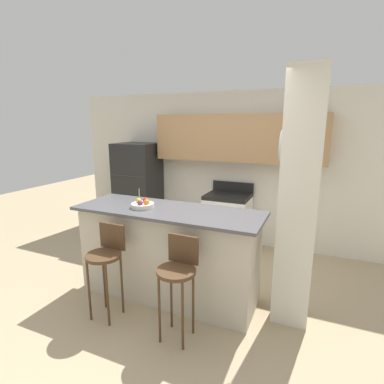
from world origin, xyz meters
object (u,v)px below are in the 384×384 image
(stove_range, at_px, (227,221))
(bar_stool_left, at_px, (106,257))
(refrigerator, at_px, (138,190))
(fruit_bowl, at_px, (143,204))
(bar_stool_right, at_px, (178,272))

(stove_range, height_order, bar_stool_left, stove_range)
(refrigerator, height_order, bar_stool_left, refrigerator)
(refrigerator, distance_m, stove_range, 1.75)
(stove_range, bearing_deg, refrigerator, -179.10)
(stove_range, relative_size, fruit_bowl, 4.07)
(stove_range, relative_size, bar_stool_right, 1.07)
(stove_range, xyz_separation_m, fruit_bowl, (-0.50, -1.73, 0.66))
(stove_range, xyz_separation_m, bar_stool_right, (0.21, -2.26, 0.21))
(stove_range, height_order, bar_stool_right, stove_range)
(refrigerator, distance_m, fruit_bowl, 2.10)
(stove_range, distance_m, fruit_bowl, 1.92)
(refrigerator, xyz_separation_m, stove_range, (1.71, 0.03, -0.38))
(bar_stool_right, height_order, fruit_bowl, fruit_bowl)
(refrigerator, relative_size, bar_stool_left, 1.70)
(refrigerator, relative_size, fruit_bowl, 6.44)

